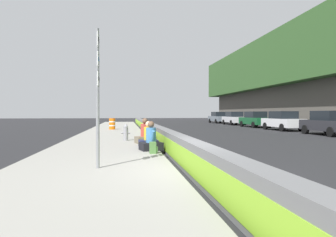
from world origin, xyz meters
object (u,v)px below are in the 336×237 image
Objects in this scene: backpack at (153,148)px; parked_car_far at (234,118)px; fire_hydrant at (126,132)px; seated_person_foreground at (151,141)px; seated_person_middle at (148,139)px; construction_barrel at (112,124)px; parked_car_fourth at (283,121)px; seated_person_rear at (145,135)px; parked_car_midline at (255,119)px; parked_car_farther at (218,117)px; route_sign_post at (98,87)px; parked_car_third at (329,123)px.

parked_car_far is at bearing -26.20° from backpack.
fire_hydrant is 5.06m from backpack.
parked_car_far reaches higher than seated_person_foreground.
seated_person_middle is 1.13× the size of construction_barrel.
parked_car_fourth is at bearing -46.67° from seated_person_middle.
parked_car_midline reaches higher than seated_person_rear.
seated_person_foreground is 0.94× the size of seated_person_rear.
seated_person_rear is 21.07m from parked_car_midline.
backpack is 23.87m from parked_car_midline.
parked_car_farther reaches higher than seated_person_foreground.
fire_hydrant is at bearing 146.99° from parked_car_far.
parked_car_far is at bearing -0.63° from parked_car_fourth.
seated_person_rear is at bearing -149.07° from fire_hydrant.
backpack is (-3.48, -0.06, -0.17)m from seated_person_rear.
fire_hydrant is 0.79× the size of seated_person_foreground.
parked_car_midline is (15.07, -13.92, 0.27)m from fire_hydrant.
seated_person_foreground is 1.17× the size of construction_barrel.
route_sign_post reaches higher than seated_person_middle.
parked_car_far is at bearing 0.17° from parked_car_third.
seated_person_middle is 27.68m from parked_car_far.
parked_car_farther reaches higher than seated_person_middle.
seated_person_middle is at bearing 144.19° from parked_car_midline.
construction_barrel is at bearing 8.80° from seated_person_middle.
route_sign_post is 18.40m from parked_car_third.
route_sign_post reaches higher than seated_person_foreground.
construction_barrel is 0.21× the size of parked_car_midline.
seated_person_rear reaches higher than seated_person_middle.
parked_car_third is (4.90, -13.13, 0.35)m from seated_person_rear.
parked_car_midline is at bearing -42.73° from fire_hydrant.
parked_car_fourth is at bearing -50.35° from seated_person_rear.
parked_car_far is (12.26, -0.14, 0.00)m from parked_car_fourth.
construction_barrel is at bearing 1.33° from route_sign_post.
backpack is 0.09× the size of parked_car_third.
route_sign_post is at bearing -178.67° from construction_barrel.
route_sign_post reaches higher than parked_car_far.
seated_person_middle is at bearing 133.33° from parked_car_fourth.
construction_barrel is 0.21× the size of parked_car_third.
route_sign_post is 38.52m from parked_car_farther.
parked_car_third is at bearing -114.97° from construction_barrel.
parked_car_third reaches higher than backpack.
seated_person_foreground is 15.07m from parked_car_third.
parked_car_fourth reaches higher than backpack.
parked_car_midline is at bearing -38.20° from seated_person_rear.
backpack is at bearing 158.46° from parked_car_farther.
seated_person_foreground is 0.89m from backpack.
fire_hydrant reaches higher than backpack.
route_sign_post is at bearing 165.06° from seated_person_rear.
construction_barrel reaches higher than fire_hydrant.
fire_hydrant is 0.93× the size of construction_barrel.
seated_person_middle is at bearing -171.20° from construction_barrel.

